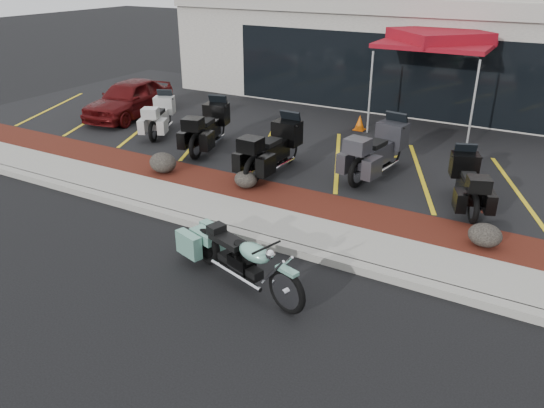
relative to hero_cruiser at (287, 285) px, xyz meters
The scene contains 18 objects.
ground 2.10m from the hero_cruiser, 157.82° to the left, with size 90.00×90.00×0.00m, color black.
curb 2.55m from the hero_cruiser, 138.50° to the left, with size 24.00×0.25×0.15m, color gray.
sidewalk 3.06m from the hero_cruiser, 128.53° to the left, with size 24.00×1.20×0.15m, color gray.
mulch_bed 4.06m from the hero_cruiser, 117.86° to the left, with size 24.00×1.20×0.16m, color #360E0C.
upper_lot 9.18m from the hero_cruiser, 101.88° to the left, with size 26.00×9.60×0.15m, color black.
dealership_building 15.43m from the hero_cruiser, 97.06° to the left, with size 18.00×8.16×4.00m.
boulder_left 6.26m from the hero_cruiser, 147.17° to the left, with size 0.70×0.58×0.49m, color black.
boulder_mid 4.64m from the hero_cruiser, 129.76° to the left, with size 0.55×0.46×0.39m, color black.
boulder_right 4.07m from the hero_cruiser, 55.99° to the left, with size 0.60×0.50×0.43m, color black.
hero_cruiser is the anchor object (origin of this frame).
touring_white 10.11m from the hero_cruiser, 139.92° to the left, with size 2.06×0.79×1.20m, color #BBBBB6, non-canonical shape.
touring_black_front 8.32m from the hero_cruiser, 131.77° to the left, with size 2.31×0.88×1.34m, color black, non-canonical shape.
touring_black_mid 6.23m from the hero_cruiser, 117.49° to the left, with size 2.36×0.90×1.38m, color black, non-canonical shape.
touring_grey 6.61m from the hero_cruiser, 94.26° to the left, with size 2.42×0.93×1.41m, color #2E2E33, non-canonical shape.
touring_black_rear 5.81m from the hero_cruiser, 76.32° to the left, with size 2.03×0.78×1.18m, color black, non-canonical shape.
parked_car 11.83m from the hero_cruiser, 144.37° to the left, with size 1.46×3.62×1.23m, color #4E0B0C.
traffic_cone 9.53m from the hero_cruiser, 104.45° to the left, with size 0.32×0.32×0.46m, color #D55707.
popup_canopy 10.84m from the hero_cruiser, 93.29° to the left, with size 3.72×3.72×2.93m.
Camera 1 is at (4.99, -6.70, 4.88)m, focal length 35.00 mm.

